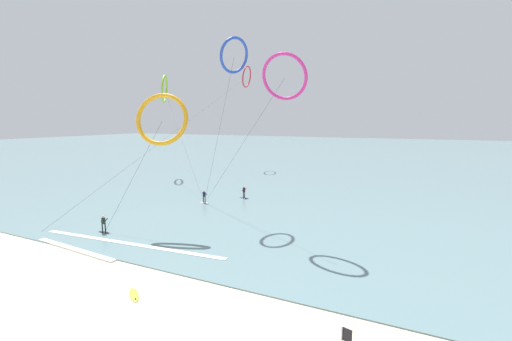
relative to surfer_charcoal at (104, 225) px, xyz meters
The scene contains 13 objects.
ground_plane 14.21m from the surfer_charcoal, 37.29° to the right, with size 400.00×400.00×0.00m, color beige.
sea_water 96.55m from the surfer_charcoal, 83.29° to the left, with size 400.00×200.00×0.08m, color slate.
surfer_charcoal is the anchor object (origin of this frame).
surfer_navy 19.51m from the surfer_charcoal, 72.56° to the left, with size 1.40×0.62×1.70m.
surfer_ivory 14.15m from the surfer_charcoal, 80.61° to the left, with size 1.40×0.59×1.70m.
kite_amber 11.76m from the surfer_charcoal, 42.65° to the left, with size 7.13×5.70×13.63m.
kite_crimson 52.62m from the surfer_charcoal, 99.79° to the left, with size 3.28×53.20×23.33m.
kite_magenta 22.29m from the surfer_charcoal, 24.14° to the left, with size 15.74×7.77×16.88m.
kite_cobalt 22.16m from the surfer_charcoal, 52.91° to the left, with size 7.51×4.79×19.88m.
kite_lime 38.70m from the surfer_charcoal, 119.81° to the left, with size 21.59×19.14×19.73m.
surfboard_spare 13.61m from the surfer_charcoal, 33.48° to the right, with size 1.82×1.57×0.20m.
wave_crest_near 4.33m from the surfer_charcoal, 73.37° to the right, with size 9.90×0.50×0.12m, color white.
wave_crest_mid 4.68m from the surfer_charcoal, 15.55° to the right, with size 19.11×0.50×0.12m, color white.
Camera 1 is at (15.12, -13.20, 10.87)m, focal length 23.15 mm.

